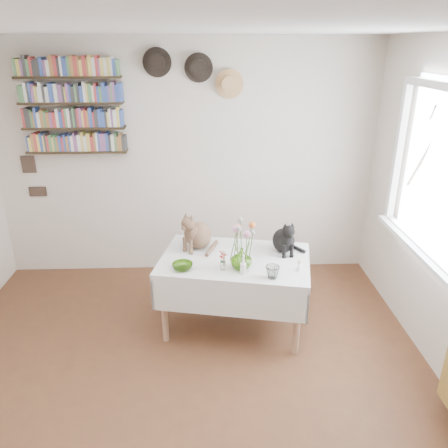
{
  "coord_description": "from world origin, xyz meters",
  "views": [
    {
      "loc": [
        0.22,
        -2.3,
        2.41
      ],
      "look_at": [
        0.35,
        1.0,
        1.05
      ],
      "focal_mm": 35.0,
      "sensor_mm": 36.0,
      "label": 1
    }
  ],
  "objects_px": {
    "flower_vase": "(241,259)",
    "tabby_cat": "(199,228)",
    "dining_table": "(235,275)",
    "black_cat": "(284,234)",
    "bookshelf_unit": "(72,107)"
  },
  "relations": [
    {
      "from": "dining_table",
      "to": "bookshelf_unit",
      "type": "distance_m",
      "value": 2.3
    },
    {
      "from": "tabby_cat",
      "to": "bookshelf_unit",
      "type": "distance_m",
      "value": 1.78
    },
    {
      "from": "black_cat",
      "to": "flower_vase",
      "type": "distance_m",
      "value": 0.52
    },
    {
      "from": "black_cat",
      "to": "bookshelf_unit",
      "type": "height_order",
      "value": "bookshelf_unit"
    },
    {
      "from": "tabby_cat",
      "to": "flower_vase",
      "type": "distance_m",
      "value": 0.57
    },
    {
      "from": "tabby_cat",
      "to": "black_cat",
      "type": "bearing_deg",
      "value": 35.31
    },
    {
      "from": "dining_table",
      "to": "black_cat",
      "type": "bearing_deg",
      "value": 16.01
    },
    {
      "from": "dining_table",
      "to": "bookshelf_unit",
      "type": "relative_size",
      "value": 1.42
    },
    {
      "from": "flower_vase",
      "to": "tabby_cat",
      "type": "bearing_deg",
      "value": 129.2
    },
    {
      "from": "dining_table",
      "to": "flower_vase",
      "type": "bearing_deg",
      "value": -78.71
    },
    {
      "from": "tabby_cat",
      "to": "flower_vase",
      "type": "relative_size",
      "value": 2.0
    },
    {
      "from": "black_cat",
      "to": "bookshelf_unit",
      "type": "xyz_separation_m",
      "value": [
        -1.99,
        0.93,
        1.0
      ]
    },
    {
      "from": "black_cat",
      "to": "bookshelf_unit",
      "type": "bearing_deg",
      "value": 145.21
    },
    {
      "from": "flower_vase",
      "to": "dining_table",
      "type": "bearing_deg",
      "value": 101.29
    },
    {
      "from": "tabby_cat",
      "to": "black_cat",
      "type": "distance_m",
      "value": 0.76
    }
  ]
}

